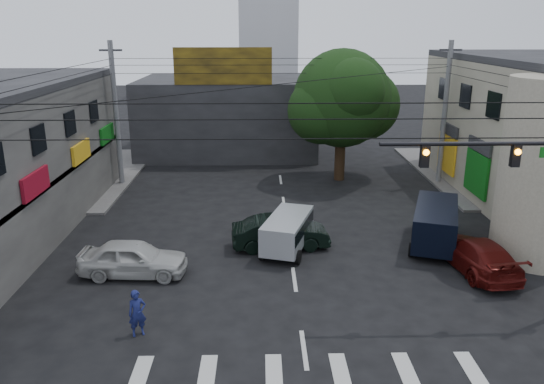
{
  "coord_description": "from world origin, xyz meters",
  "views": [
    {
      "loc": [
        -1.36,
        -17.74,
        9.89
      ],
      "look_at": [
        -0.87,
        4.0,
        3.15
      ],
      "focal_mm": 35.0,
      "sensor_mm": 36.0,
      "label": 1
    }
  ],
  "objects_px": {
    "white_compact": "(133,258)",
    "dark_sedan": "(280,233)",
    "maroon_sedan": "(477,255)",
    "traffic_officer": "(137,313)",
    "utility_pole_far_left": "(116,115)",
    "utility_pole_far_right": "(445,114)",
    "street_tree": "(342,99)",
    "silver_minivan": "(287,234)",
    "navy_van": "(435,226)",
    "traffic_gantry": "(536,187)"
  },
  "relations": [
    {
      "from": "white_compact",
      "to": "dark_sedan",
      "type": "bearing_deg",
      "value": -62.8
    },
    {
      "from": "maroon_sedan",
      "to": "traffic_officer",
      "type": "xyz_separation_m",
      "value": [
        -13.28,
        -4.71,
        0.1
      ]
    },
    {
      "from": "utility_pole_far_left",
      "to": "utility_pole_far_right",
      "type": "xyz_separation_m",
      "value": [
        21.0,
        0.0,
        0.0
      ]
    },
    {
      "from": "utility_pole_far_left",
      "to": "maroon_sedan",
      "type": "distance_m",
      "value": 22.93
    },
    {
      "from": "maroon_sedan",
      "to": "utility_pole_far_left",
      "type": "bearing_deg",
      "value": -43.22
    },
    {
      "from": "utility_pole_far_left",
      "to": "maroon_sedan",
      "type": "height_order",
      "value": "utility_pole_far_left"
    },
    {
      "from": "street_tree",
      "to": "silver_minivan",
      "type": "bearing_deg",
      "value": -109.0
    },
    {
      "from": "street_tree",
      "to": "utility_pole_far_left",
      "type": "bearing_deg",
      "value": -176.05
    },
    {
      "from": "navy_van",
      "to": "utility_pole_far_left",
      "type": "bearing_deg",
      "value": 78.25
    },
    {
      "from": "white_compact",
      "to": "traffic_officer",
      "type": "distance_m",
      "value": 4.71
    },
    {
      "from": "traffic_gantry",
      "to": "utility_pole_far_right",
      "type": "distance_m",
      "value": 17.21
    },
    {
      "from": "silver_minivan",
      "to": "navy_van",
      "type": "relative_size",
      "value": 0.8
    },
    {
      "from": "utility_pole_far_left",
      "to": "traffic_officer",
      "type": "xyz_separation_m",
      "value": [
        5.0,
        -18.0,
        -3.78
      ]
    },
    {
      "from": "silver_minivan",
      "to": "navy_van",
      "type": "height_order",
      "value": "navy_van"
    },
    {
      "from": "street_tree",
      "to": "utility_pole_far_left",
      "type": "distance_m",
      "value": 14.56
    },
    {
      "from": "dark_sedan",
      "to": "maroon_sedan",
      "type": "xyz_separation_m",
      "value": [
        8.22,
        -2.63,
        -0.03
      ]
    },
    {
      "from": "traffic_gantry",
      "to": "white_compact",
      "type": "relative_size",
      "value": 1.59
    },
    {
      "from": "street_tree",
      "to": "white_compact",
      "type": "distance_m",
      "value": 18.56
    },
    {
      "from": "utility_pole_far_left",
      "to": "white_compact",
      "type": "relative_size",
      "value": 2.03
    },
    {
      "from": "street_tree",
      "to": "white_compact",
      "type": "relative_size",
      "value": 1.92
    },
    {
      "from": "white_compact",
      "to": "traffic_gantry",
      "type": "bearing_deg",
      "value": -100.64
    },
    {
      "from": "traffic_gantry",
      "to": "navy_van",
      "type": "xyz_separation_m",
      "value": [
        -0.97,
        6.44,
        -3.86
      ]
    },
    {
      "from": "utility_pole_far_left",
      "to": "utility_pole_far_right",
      "type": "distance_m",
      "value": 21.0
    },
    {
      "from": "street_tree",
      "to": "traffic_officer",
      "type": "height_order",
      "value": "street_tree"
    },
    {
      "from": "utility_pole_far_left",
      "to": "navy_van",
      "type": "relative_size",
      "value": 1.76
    },
    {
      "from": "street_tree",
      "to": "traffic_gantry",
      "type": "height_order",
      "value": "street_tree"
    },
    {
      "from": "maroon_sedan",
      "to": "white_compact",
      "type": "bearing_deg",
      "value": -6.61
    },
    {
      "from": "maroon_sedan",
      "to": "traffic_officer",
      "type": "distance_m",
      "value": 14.09
    },
    {
      "from": "utility_pole_far_left",
      "to": "traffic_officer",
      "type": "bearing_deg",
      "value": -74.48
    },
    {
      "from": "utility_pole_far_left",
      "to": "traffic_gantry",
      "type": "bearing_deg",
      "value": -42.86
    },
    {
      "from": "utility_pole_far_right",
      "to": "white_compact",
      "type": "bearing_deg",
      "value": -141.95
    },
    {
      "from": "traffic_gantry",
      "to": "maroon_sedan",
      "type": "distance_m",
      "value": 5.54
    },
    {
      "from": "street_tree",
      "to": "utility_pole_far_left",
      "type": "xyz_separation_m",
      "value": [
        -14.5,
        -1.0,
        -0.87
      ]
    },
    {
      "from": "utility_pole_far_left",
      "to": "silver_minivan",
      "type": "relative_size",
      "value": 2.21
    },
    {
      "from": "street_tree",
      "to": "utility_pole_far_left",
      "type": "height_order",
      "value": "utility_pole_far_left"
    },
    {
      "from": "street_tree",
      "to": "traffic_gantry",
      "type": "distance_m",
      "value": 18.42
    },
    {
      "from": "utility_pole_far_right",
      "to": "silver_minivan",
      "type": "bearing_deg",
      "value": -134.0
    },
    {
      "from": "silver_minivan",
      "to": "traffic_officer",
      "type": "xyz_separation_m",
      "value": [
        -5.36,
        -6.98,
        -0.01
      ]
    },
    {
      "from": "navy_van",
      "to": "maroon_sedan",
      "type": "bearing_deg",
      "value": -141.87
    },
    {
      "from": "utility_pole_far_left",
      "to": "navy_van",
      "type": "xyz_separation_m",
      "value": [
        17.36,
        -10.56,
        -3.63
      ]
    },
    {
      "from": "dark_sedan",
      "to": "silver_minivan",
      "type": "height_order",
      "value": "silver_minivan"
    },
    {
      "from": "traffic_gantry",
      "to": "utility_pole_far_right",
      "type": "xyz_separation_m",
      "value": [
        2.68,
        17.0,
        -0.23
      ]
    },
    {
      "from": "street_tree",
      "to": "maroon_sedan",
      "type": "relative_size",
      "value": 1.69
    },
    {
      "from": "dark_sedan",
      "to": "traffic_officer",
      "type": "bearing_deg",
      "value": 140.11
    },
    {
      "from": "traffic_officer",
      "to": "silver_minivan",
      "type": "bearing_deg",
      "value": 27.54
    },
    {
      "from": "traffic_officer",
      "to": "white_compact",
      "type": "bearing_deg",
      "value": 79.45
    },
    {
      "from": "utility_pole_far_left",
      "to": "white_compact",
      "type": "distance_m",
      "value": 14.49
    },
    {
      "from": "utility_pole_far_right",
      "to": "navy_van",
      "type": "xyz_separation_m",
      "value": [
        -3.64,
        -10.56,
        -3.63
      ]
    },
    {
      "from": "traffic_officer",
      "to": "utility_pole_far_right",
      "type": "bearing_deg",
      "value": 23.43
    },
    {
      "from": "traffic_gantry",
      "to": "navy_van",
      "type": "distance_m",
      "value": 7.57
    }
  ]
}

